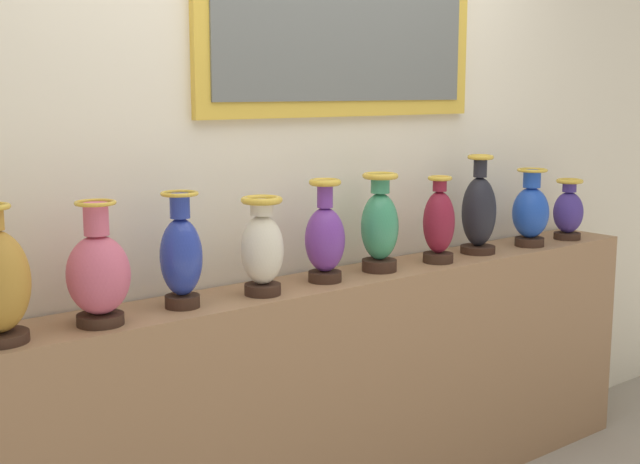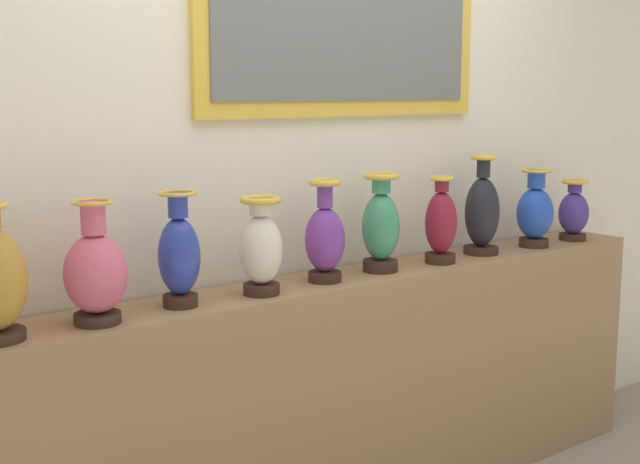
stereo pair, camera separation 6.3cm
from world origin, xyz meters
The scene contains 11 objects.
display_shelf centered at (0.00, 0.00, 0.48)m, with size 3.41×0.31×0.97m, color #99704C.
back_wall centered at (0.00, 0.21, 1.44)m, with size 6.12×0.14×2.86m.
vase_rose centered at (-0.88, -0.05, 1.12)m, with size 0.19×0.19×0.37m.
vase_cobalt centered at (-0.58, -0.02, 1.14)m, with size 0.14×0.14×0.38m.
vase_ivory centered at (-0.29, -0.04, 1.13)m, with size 0.15×0.15×0.34m.
vase_violet centered at (0.01, -0.02, 1.13)m, with size 0.15×0.15×0.38m.
vase_jade centered at (0.29, -0.01, 1.14)m, with size 0.15×0.15×0.38m.
vase_burgundy centered at (0.59, -0.04, 1.13)m, with size 0.13×0.13×0.35m.
vase_onyx centered at (0.86, -0.01, 1.15)m, with size 0.15×0.15×0.42m.
vase_sapphire centered at (1.17, -0.04, 1.12)m, with size 0.16×0.16×0.35m.
vase_indigo centered at (1.45, -0.04, 1.10)m, with size 0.14×0.14×0.28m.
Camera 1 is at (-1.90, -2.36, 1.66)m, focal length 47.56 mm.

